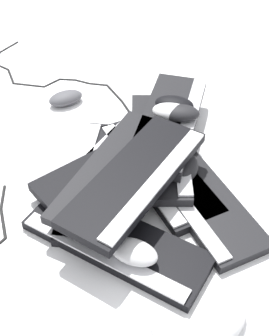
% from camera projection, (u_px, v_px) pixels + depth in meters
% --- Properties ---
extents(ground_plane, '(3.20, 3.20, 0.00)m').
position_uv_depth(ground_plane, '(119.00, 181.00, 1.24)').
color(ground_plane, white).
extents(keyboard_0, '(0.39, 0.44, 0.03)m').
position_uv_depth(keyboard_0, '(127.00, 148.00, 1.32)').
color(keyboard_0, black).
rests_on(keyboard_0, ground).
extents(keyboard_1, '(0.46, 0.34, 0.03)m').
position_uv_depth(keyboard_1, '(99.00, 179.00, 1.23)').
color(keyboard_1, black).
rests_on(keyboard_1, ground).
extents(keyboard_2, '(0.44, 0.39, 0.03)m').
position_uv_depth(keyboard_2, '(116.00, 242.00, 1.08)').
color(keyboard_2, black).
rests_on(keyboard_2, ground).
extents(keyboard_3, '(0.45, 0.19, 0.03)m').
position_uv_depth(keyboard_3, '(197.00, 195.00, 1.19)').
color(keyboard_3, black).
rests_on(keyboard_3, ground).
extents(keyboard_4, '(0.45, 0.20, 0.03)m').
position_uv_depth(keyboard_4, '(158.00, 168.00, 1.26)').
color(keyboard_4, black).
rests_on(keyboard_4, ground).
extents(keyboard_5, '(0.28, 0.46, 0.03)m').
position_uv_depth(keyboard_5, '(116.00, 166.00, 1.22)').
color(keyboard_5, black).
rests_on(keyboard_5, keyboard_1).
extents(keyboard_6, '(0.46, 0.29, 0.03)m').
position_uv_depth(keyboard_6, '(160.00, 144.00, 1.28)').
color(keyboard_6, black).
rests_on(keyboard_6, keyboard_4).
extents(keyboard_7, '(0.41, 0.42, 0.03)m').
position_uv_depth(keyboard_7, '(117.00, 170.00, 1.17)').
color(keyboard_7, black).
rests_on(keyboard_7, keyboard_5).
extents(keyboard_8, '(0.45, 0.37, 0.03)m').
position_uv_depth(keyboard_8, '(170.00, 121.00, 1.31)').
color(keyboard_8, black).
rests_on(keyboard_8, keyboard_6).
extents(keyboard_9, '(0.39, 0.44, 0.03)m').
position_uv_depth(keyboard_9, '(137.00, 177.00, 1.10)').
color(keyboard_9, black).
rests_on(keyboard_9, keyboard_7).
extents(mouse_0, '(0.11, 0.13, 0.04)m').
position_uv_depth(mouse_0, '(172.00, 111.00, 1.28)').
color(mouse_0, silver).
rests_on(mouse_0, keyboard_8).
extents(mouse_1, '(0.11, 0.13, 0.04)m').
position_uv_depth(mouse_1, '(179.00, 113.00, 1.28)').
color(mouse_1, black).
rests_on(mouse_1, keyboard_8).
extents(mouse_2, '(0.13, 0.12, 0.04)m').
position_uv_depth(mouse_2, '(185.00, 168.00, 1.21)').
color(mouse_2, black).
rests_on(mouse_2, keyboard_3).
extents(mouse_4, '(0.08, 0.12, 0.04)m').
position_uv_depth(mouse_4, '(66.00, 98.00, 1.48)').
color(mouse_4, '#4C4C51').
rests_on(mouse_4, ground).
extents(mouse_5, '(0.12, 0.13, 0.04)m').
position_uv_depth(mouse_5, '(227.00, 321.00, 0.93)').
color(mouse_5, silver).
rests_on(mouse_5, ground).
extents(mouse_6, '(0.12, 0.12, 0.04)m').
position_uv_depth(mouse_6, '(134.00, 252.00, 1.01)').
color(mouse_6, silver).
rests_on(mouse_6, keyboard_2).
extents(mouse_7, '(0.12, 0.13, 0.04)m').
position_uv_depth(mouse_7, '(174.00, 104.00, 1.31)').
color(mouse_7, black).
rests_on(mouse_7, keyboard_8).
extents(cable_0, '(0.63, 0.37, 0.01)m').
position_uv_depth(cable_0, '(53.00, 78.00, 1.60)').
color(cable_0, black).
rests_on(cable_0, ground).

